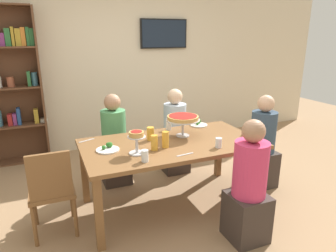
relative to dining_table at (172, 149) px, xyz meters
The scene contains 23 objects.
ground_plane 0.66m from the dining_table, ahead, with size 12.00×12.00×0.00m, color #9E7A56.
rear_partition 2.32m from the dining_table, 90.00° to the left, with size 8.00×0.12×2.80m, color beige.
dining_table is the anchor object (origin of this frame).
bookshelf 2.70m from the dining_table, 130.54° to the left, with size 1.12×0.30×2.21m.
television 2.53m from the dining_table, 69.99° to the left, with size 0.81×0.05×0.47m.
diner_far_left 0.91m from the dining_table, 119.68° to the left, with size 0.34×0.34×1.15m.
diner_far_right 0.91m from the dining_table, 63.88° to the left, with size 0.34×0.34×1.15m.
diner_near_right 0.91m from the dining_table, 63.14° to the right, with size 0.34×0.34×1.15m.
diner_head_east 1.22m from the dining_table, ahead, with size 0.34×0.34×1.15m.
chair_head_west 1.23m from the dining_table, behind, with size 0.40×0.40×0.87m.
deep_dish_pizza_stand 0.36m from the dining_table, 35.47° to the left, with size 0.37×0.37×0.24m.
personal_pizza_stand 0.52m from the dining_table, 159.19° to the right, with size 0.17×0.17×0.22m.
salad_plate_near_diner 0.67m from the dining_table, behind, with size 0.23×0.23×0.07m.
salad_plate_far_diner 0.87m from the dining_table, 22.15° to the right, with size 0.24×0.24×0.07m.
salad_plate_spare 0.71m from the dining_table, 38.07° to the left, with size 0.22×0.22×0.07m.
beer_glass_amber_tall 0.23m from the dining_table, 136.08° to the right, with size 0.07×0.07×0.17m, color gold.
beer_glass_amber_short 0.32m from the dining_table, 150.59° to the right, with size 0.07×0.07×0.15m, color gold.
beer_glass_amber_spare 0.28m from the dining_table, 139.54° to the left, with size 0.08×0.08×0.14m, color gold.
water_glass_clear_near 0.45m from the dining_table, 71.55° to the left, with size 0.07×0.07×0.12m, color white.
water_glass_clear_far 0.57m from the dining_table, 138.63° to the right, with size 0.06×0.06×0.11m, color white.
water_glass_clear_spare 0.51m from the dining_table, 40.98° to the right, with size 0.07×0.07×0.10m, color white.
cutlery_fork_near 0.91m from the dining_table, 154.44° to the left, with size 0.18×0.02×0.01m, color silver.
cutlery_knife_near 0.38m from the dining_table, 93.60° to the right, with size 0.18×0.02×0.01m, color silver.
Camera 1 is at (-1.19, -2.73, 1.82)m, focal length 32.17 mm.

